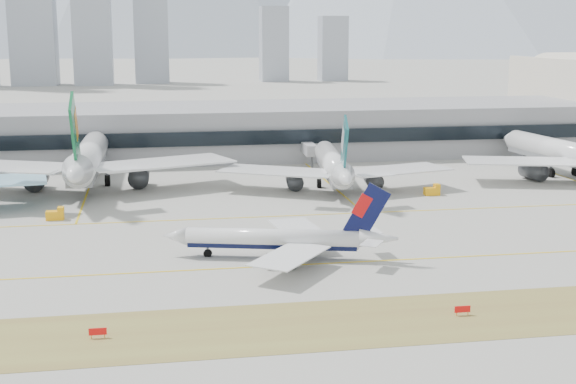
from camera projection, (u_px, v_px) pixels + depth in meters
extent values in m
plane|color=#A5A39A|center=(320.00, 255.00, 136.38)|extent=(3000.00, 3000.00, 0.00)
cube|color=olive|center=(371.00, 321.00, 105.47)|extent=(360.00, 18.00, 0.06)
cube|color=yellow|center=(327.00, 263.00, 131.54)|extent=(360.00, 0.45, 0.04)
cube|color=yellow|center=(290.00, 216.00, 165.34)|extent=(360.00, 0.45, 0.04)
cylinder|color=white|center=(272.00, 238.00, 133.96)|extent=(28.79, 10.60, 3.17)
cube|color=black|center=(272.00, 243.00, 134.13)|extent=(28.10, 9.99, 1.42)
cone|color=white|center=(174.00, 236.00, 135.47)|extent=(5.10, 4.21, 3.17)
cone|color=white|center=(379.00, 238.00, 132.28)|extent=(7.04, 4.73, 3.17)
cube|color=white|center=(299.00, 229.00, 142.29)|extent=(8.98, 16.36, 0.19)
cube|color=white|center=(371.00, 231.00, 136.36)|extent=(3.04, 4.57, 0.13)
cylinder|color=#3F4247|center=(288.00, 242.00, 139.92)|extent=(5.28, 3.55, 2.37)
cube|color=#3F4247|center=(288.00, 237.00, 139.73)|extent=(2.00, 0.75, 1.11)
cube|color=white|center=(290.00, 256.00, 125.15)|extent=(15.12, 16.77, 0.19)
cube|color=white|center=(372.00, 243.00, 128.32)|extent=(4.78, 5.25, 0.13)
cylinder|color=#3F4247|center=(281.00, 261.00, 128.49)|extent=(5.28, 3.55, 2.37)
cube|color=#3F4247|center=(281.00, 255.00, 128.31)|extent=(2.00, 0.75, 1.11)
cube|color=#0A0E3F|center=(367.00, 212.00, 131.59)|extent=(7.62, 2.31, 9.92)
cube|color=red|center=(362.00, 206.00, 131.45)|extent=(3.50, 1.26, 4.25)
cylinder|color=#3F4247|center=(208.00, 251.00, 135.46)|extent=(0.38, 0.38, 1.90)
cylinder|color=black|center=(208.00, 253.00, 135.53)|extent=(1.52, 0.91, 1.42)
cylinder|color=#3F4247|center=(276.00, 256.00, 132.38)|extent=(0.38, 0.38, 1.90)
cylinder|color=black|center=(276.00, 259.00, 132.46)|extent=(1.52, 0.91, 1.42)
cylinder|color=#3F4247|center=(278.00, 250.00, 136.40)|extent=(0.38, 0.38, 1.90)
cylinder|color=black|center=(278.00, 252.00, 136.48)|extent=(1.52, 0.91, 1.42)
cylinder|color=white|center=(89.00, 156.00, 196.70)|extent=(7.72, 50.90, 6.72)
cube|color=slate|center=(89.00, 163.00, 197.06)|extent=(6.70, 49.86, 3.02)
cone|color=white|center=(98.00, 140.00, 225.05)|extent=(6.87, 7.89, 6.72)
cone|color=white|center=(75.00, 174.00, 166.47)|extent=(6.94, 11.41, 6.72)
cube|color=white|center=(163.00, 163.00, 192.35)|extent=(35.38, 25.29, 0.40)
cube|color=white|center=(118.00, 169.00, 169.71)|extent=(10.43, 7.45, 0.27)
cylinder|color=#3F4247|center=(139.00, 176.00, 195.45)|extent=(5.20, 8.56, 5.04)
cube|color=#3F4247|center=(139.00, 168.00, 195.05)|extent=(0.57, 3.54, 2.35)
cube|color=white|center=(6.00, 166.00, 186.99)|extent=(35.45, 26.25, 0.40)
cube|color=white|center=(33.00, 171.00, 167.13)|extent=(10.50, 7.75, 0.27)
cylinder|color=#3F4247|center=(36.00, 179.00, 191.87)|extent=(5.20, 8.56, 5.04)
cube|color=#3F4247|center=(36.00, 170.00, 191.47)|extent=(0.57, 3.54, 2.35)
cube|color=#0D5F32|center=(75.00, 134.00, 168.30)|extent=(0.88, 14.05, 18.01)
cube|color=#C4620B|center=(75.00, 124.00, 169.28)|extent=(0.86, 6.35, 7.71)
cylinder|color=#3F4247|center=(96.00, 164.00, 216.46)|extent=(0.81, 0.81, 4.03)
cylinder|color=black|center=(96.00, 167.00, 216.62)|extent=(1.24, 3.04, 3.02)
cylinder|color=#3F4247|center=(71.00, 179.00, 195.75)|extent=(0.81, 0.81, 4.03)
cylinder|color=black|center=(71.00, 182.00, 195.92)|extent=(1.24, 3.04, 3.02)
cylinder|color=#3F4247|center=(107.00, 178.00, 197.04)|extent=(0.81, 0.81, 4.03)
cylinder|color=black|center=(108.00, 181.00, 197.21)|extent=(1.24, 3.04, 3.02)
cylinder|color=white|center=(333.00, 163.00, 195.27)|extent=(9.97, 40.59, 5.32)
cube|color=slate|center=(333.00, 169.00, 195.56)|extent=(9.09, 39.70, 2.40)
cone|color=white|center=(324.00, 149.00, 217.97)|extent=(6.00, 6.73, 5.32)
cone|color=white|center=(346.00, 178.00, 171.07)|extent=(6.33, 9.50, 5.32)
cube|color=white|center=(396.00, 170.00, 190.41)|extent=(27.74, 18.04, 0.32)
cube|color=white|center=(376.00, 175.00, 173.00)|extent=(8.08, 5.30, 0.21)
cylinder|color=#3F4247|center=(374.00, 180.00, 193.34)|extent=(4.75, 7.13, 3.99)
cube|color=#3F4247|center=(374.00, 173.00, 193.03)|extent=(0.72, 2.82, 1.86)
cube|color=white|center=(275.00, 171.00, 188.88)|extent=(28.04, 22.54, 0.32)
cube|color=white|center=(313.00, 176.00, 172.26)|extent=(8.41, 6.67, 0.21)
cylinder|color=#3F4247|center=(295.00, 181.00, 192.32)|extent=(4.75, 7.13, 3.99)
cube|color=#3F4247|center=(295.00, 174.00, 192.00)|extent=(0.72, 2.82, 1.86)
cube|color=#14565B|center=(344.00, 147.00, 172.55)|extent=(1.77, 11.11, 14.28)
cube|color=silver|center=(344.00, 139.00, 173.34)|extent=(1.17, 5.05, 6.11)
cylinder|color=#3F4247|center=(326.00, 169.00, 211.08)|extent=(0.64, 0.64, 3.19)
cylinder|color=black|center=(326.00, 172.00, 211.22)|extent=(1.20, 2.49, 2.40)
cylinder|color=#3F4247|center=(319.00, 181.00, 194.84)|extent=(0.64, 0.64, 3.19)
cylinder|color=black|center=(319.00, 184.00, 194.97)|extent=(1.20, 2.49, 2.40)
cylinder|color=#3F4247|center=(347.00, 181.00, 195.21)|extent=(0.64, 0.64, 3.19)
cylinder|color=black|center=(347.00, 183.00, 195.34)|extent=(1.20, 2.49, 2.40)
cylinder|color=white|center=(562.00, 151.00, 209.97)|extent=(10.88, 44.87, 5.89)
cube|color=slate|center=(561.00, 157.00, 210.29)|extent=(9.90, 43.89, 2.65)
cone|color=white|center=(509.00, 139.00, 234.09)|extent=(6.62, 7.42, 5.89)
cube|color=white|center=(522.00, 161.00, 199.62)|extent=(30.68, 20.03, 0.35)
cylinder|color=#3F4247|center=(533.00, 171.00, 204.49)|extent=(5.22, 7.87, 4.41)
cube|color=#3F4247|center=(534.00, 164.00, 204.14)|extent=(0.79, 3.12, 2.06)
cylinder|color=#3F4247|center=(525.00, 159.00, 226.80)|extent=(0.71, 0.71, 3.53)
cylinder|color=black|center=(525.00, 162.00, 226.95)|extent=(1.32, 2.75, 2.65)
cylinder|color=#3F4247|center=(551.00, 170.00, 208.68)|extent=(0.71, 0.71, 3.53)
cylinder|color=black|center=(551.00, 173.00, 208.83)|extent=(1.32, 2.75, 2.65)
cylinder|color=#3F4247|center=(576.00, 169.00, 210.79)|extent=(0.71, 0.71, 3.53)
cylinder|color=black|center=(576.00, 172.00, 210.94)|extent=(1.32, 2.75, 2.65)
cube|color=gray|center=(242.00, 130.00, 245.96)|extent=(280.00, 42.00, 15.00)
cube|color=black|center=(251.00, 138.00, 225.10)|extent=(280.00, 1.20, 4.00)
cube|color=beige|center=(546.00, 98.00, 282.33)|extent=(2.00, 57.00, 27.90)
cube|color=red|center=(98.00, 332.00, 99.42)|extent=(2.20, 0.15, 0.90)
cylinder|color=orange|center=(91.00, 337.00, 99.42)|extent=(0.10, 0.10, 0.50)
cylinder|color=orange|center=(105.00, 336.00, 99.68)|extent=(0.10, 0.10, 0.50)
cube|color=red|center=(462.00, 309.00, 107.40)|extent=(2.20, 0.15, 0.90)
cylinder|color=orange|center=(457.00, 314.00, 107.39)|extent=(0.10, 0.10, 0.50)
cylinder|color=orange|center=(468.00, 313.00, 107.66)|extent=(0.10, 0.10, 0.50)
cube|color=#FFA90D|center=(432.00, 191.00, 185.97)|extent=(3.50, 2.00, 1.80)
cube|color=#FFA90D|center=(437.00, 186.00, 185.93)|extent=(1.20, 1.80, 1.00)
cylinder|color=black|center=(428.00, 194.00, 185.11)|extent=(0.70, 0.30, 0.70)
cylinder|color=black|center=(426.00, 193.00, 186.65)|extent=(0.70, 0.30, 0.70)
cylinder|color=black|center=(438.00, 194.00, 185.51)|extent=(0.70, 0.30, 0.70)
cylinder|color=black|center=(435.00, 193.00, 187.05)|extent=(0.70, 0.30, 0.70)
cube|color=#FFA90D|center=(55.00, 215.00, 161.77)|extent=(3.50, 2.00, 1.80)
cube|color=#FFA90D|center=(61.00, 209.00, 161.73)|extent=(1.20, 1.80, 1.00)
cylinder|color=black|center=(48.00, 219.00, 160.90)|extent=(0.70, 0.30, 0.70)
cylinder|color=black|center=(49.00, 217.00, 162.45)|extent=(0.70, 0.30, 0.70)
cylinder|color=black|center=(61.00, 219.00, 161.30)|extent=(0.70, 0.30, 0.70)
cylinder|color=black|center=(62.00, 217.00, 162.85)|extent=(0.70, 0.30, 0.70)
cube|color=#989FAD|center=(33.00, 27.00, 550.34)|extent=(30.00, 27.00, 80.00)
cube|color=#989FAD|center=(91.00, 4.00, 549.22)|extent=(26.00, 23.40, 110.00)
cube|color=#989FAD|center=(151.00, 34.00, 574.36)|extent=(24.00, 21.60, 70.00)
cube|color=#989FAD|center=(274.00, 44.00, 595.70)|extent=(20.00, 18.00, 55.00)
cube|color=#989FAD|center=(333.00, 49.00, 603.91)|extent=(20.00, 18.00, 48.00)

